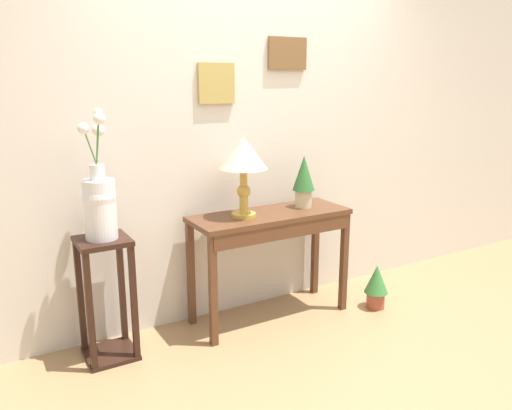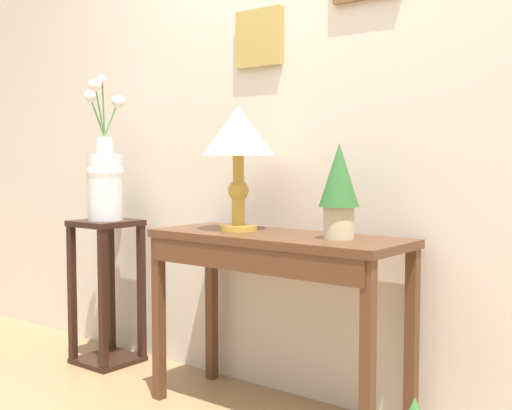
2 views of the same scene
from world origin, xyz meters
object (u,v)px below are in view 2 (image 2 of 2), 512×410
object	(u,v)px
pedestal_stand_left	(107,292)
potted_plant_on_console	(339,186)
table_lamp	(238,138)
flower_vase_tall	(105,176)
console_table	(273,263)

from	to	relation	value
pedestal_stand_left	potted_plant_on_console	bearing A→B (deg)	-0.32
table_lamp	flower_vase_tall	bearing A→B (deg)	178.56
table_lamp	pedestal_stand_left	bearing A→B (deg)	178.52
console_table	pedestal_stand_left	size ratio (longest dim) A/B	1.47
potted_plant_on_console	pedestal_stand_left	bearing A→B (deg)	179.68
pedestal_stand_left	flower_vase_tall	bearing A→B (deg)	-81.01
pedestal_stand_left	flower_vase_tall	world-z (taller)	flower_vase_tall
flower_vase_tall	potted_plant_on_console	bearing A→B (deg)	-0.29
console_table	flower_vase_tall	size ratio (longest dim) A/B	1.49
console_table	table_lamp	world-z (taller)	table_lamp
console_table	potted_plant_on_console	distance (m)	0.44
table_lamp	pedestal_stand_left	xyz separation A→B (m)	(-0.93, 0.02, -0.79)
table_lamp	potted_plant_on_console	xyz separation A→B (m)	(0.50, 0.02, -0.19)
table_lamp	pedestal_stand_left	size ratio (longest dim) A/B	0.70
console_table	potted_plant_on_console	size ratio (longest dim) A/B	3.01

